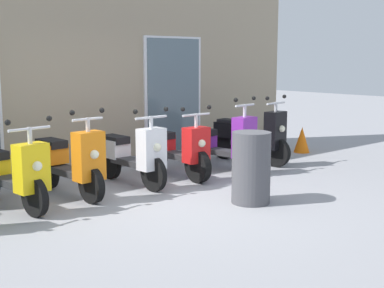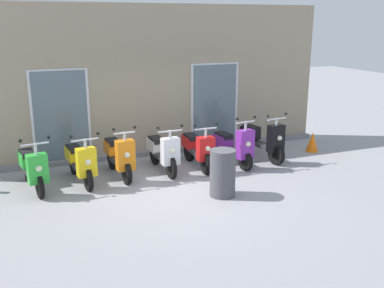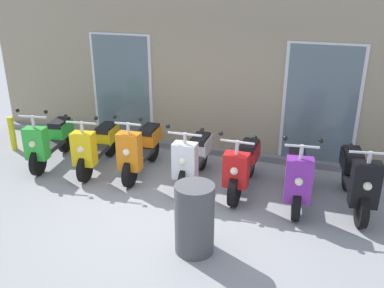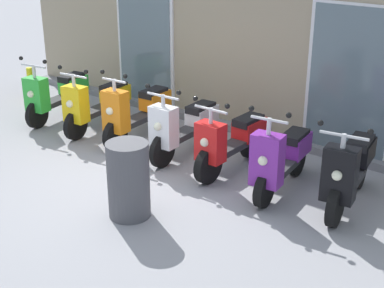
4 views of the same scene
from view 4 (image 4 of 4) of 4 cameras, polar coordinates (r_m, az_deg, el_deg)
The scene contains 11 objects.
ground_plane at distance 7.70m, azimuth -6.76°, elevation -3.81°, with size 40.00×40.00×0.00m, color #939399.
storefront_facade at distance 9.22m, azimuth 5.13°, elevation 12.59°, with size 10.07×0.50×3.79m.
scooter_green at distance 10.16m, azimuth -13.83°, elevation 5.11°, with size 0.64×1.57×1.23m.
scooter_yellow at distance 9.50m, azimuth -9.79°, elevation 4.18°, with size 0.61×1.64×1.20m.
scooter_orange at distance 8.94m, azimuth -5.78°, elevation 3.41°, with size 0.52×1.62×1.25m.
scooter_white at distance 8.29m, azimuth -0.84°, elevation 1.91°, with size 0.62×1.61×1.20m.
scooter_red at distance 7.83m, azimuth 4.10°, elevation 0.31°, with size 0.59×1.61×1.18m.
scooter_purple at distance 7.28m, azimuth 9.19°, elevation -1.45°, with size 0.57×1.54×1.28m.
scooter_black at distance 7.05m, azimuth 15.95°, elevation -2.63°, with size 0.65×1.65×1.26m.
curb_bollard at distance 11.29m, azimuth -16.29°, elevation 5.85°, with size 0.12×0.12×0.70m, color yellow.
trash_bin at distance 6.64m, azimuth -6.58°, elevation -3.72°, with size 0.51×0.51×0.95m, color #4C4C51.
Camera 4 is at (4.95, -4.85, 3.36)m, focal length 51.64 mm.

